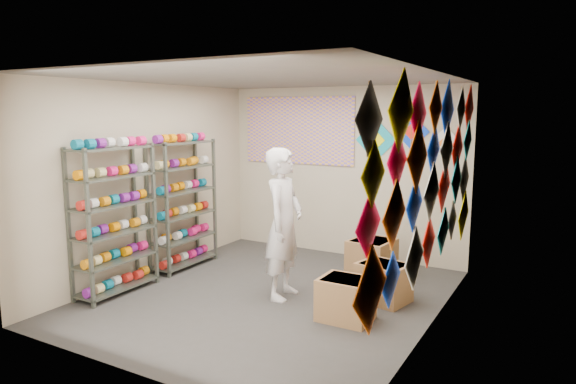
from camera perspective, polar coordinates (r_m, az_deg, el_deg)
The scene contains 12 objects.
ground at distance 6.63m, azimuth -2.07°, elevation -11.46°, with size 4.50×4.50×0.00m, color #322F2C.
room_walls at distance 6.25m, azimuth -2.16°, elevation 2.82°, with size 4.50×4.50×4.50m.
shelf_rack_front at distance 6.85m, azimuth -18.77°, elevation -2.99°, with size 0.40×1.10×1.90m, color #4C5147.
shelf_rack_back at distance 7.76m, azimuth -11.62°, elevation -1.34°, with size 0.40×1.10×1.90m, color #4C5147.
string_spools at distance 7.27m, azimuth -15.00°, elevation -1.38°, with size 0.12×2.36×0.12m.
kite_wall_display at distance 5.52m, azimuth 15.85°, elevation 1.73°, with size 0.06×4.30×2.08m.
back_wall_kites at distance 7.88m, azimuth 12.64°, elevation 5.83°, with size 1.62×0.02×0.74m.
poster at distance 8.55m, azimuth 1.14°, elevation 6.86°, with size 2.00×0.01×1.10m, color #7454B8.
shopkeeper at distance 6.35m, azimuth -0.48°, elevation -3.54°, with size 0.53×0.73×1.88m, color silver.
carton_a at distance 5.88m, azimuth 6.45°, elevation -11.73°, with size 0.57×0.48×0.48m, color brown.
carton_b at distance 6.49m, azimuth 10.55°, elevation -9.84°, with size 0.58×0.48×0.48m, color brown.
carton_c at distance 7.39m, azimuth 9.28°, elevation -7.25°, with size 0.55×0.60×0.53m, color brown.
Camera 1 is at (3.26, -5.29, 2.31)m, focal length 32.00 mm.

